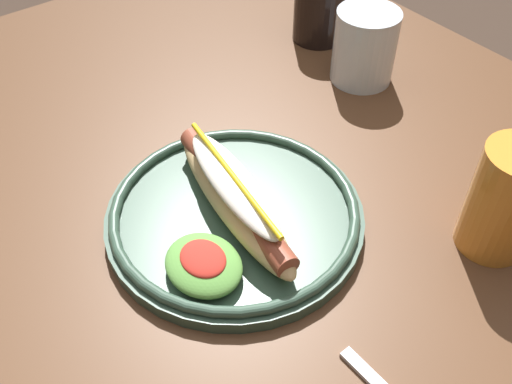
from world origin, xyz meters
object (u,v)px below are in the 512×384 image
soda_cup (320,5)px  extra_cup (505,201)px  hot_dog_plate (233,212)px  water_cup (365,46)px

soda_cup → extra_cup: (0.43, -0.14, 0.01)m
soda_cup → hot_dog_plate: bearing=-54.9°
water_cup → extra_cup: extra_cup is taller
hot_dog_plate → soda_cup: (-0.24, 0.35, 0.03)m
hot_dog_plate → water_cup: water_cup is taller
soda_cup → extra_cup: extra_cup is taller
extra_cup → soda_cup: bearing=162.0°
soda_cup → extra_cup: size_ratio=0.89×
water_cup → extra_cup: (0.31, -0.11, 0.01)m
hot_dog_plate → extra_cup: extra_cup is taller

